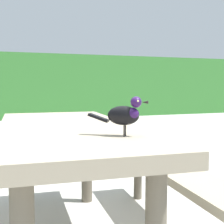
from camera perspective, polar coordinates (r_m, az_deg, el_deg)
hedge_wall at (r=9.94m, az=-17.87°, el=4.36°), size 28.00×1.56×1.87m
picnic_table_foreground at (r=1.95m, az=-8.05°, el=-7.69°), size 1.80×1.85×0.74m
bird_grackle at (r=1.48m, az=2.41°, el=-0.36°), size 0.25×0.19×0.18m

